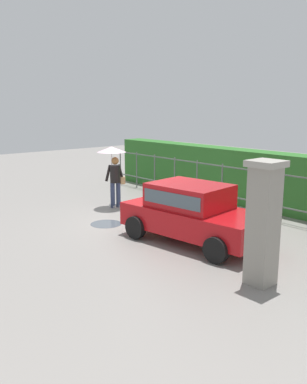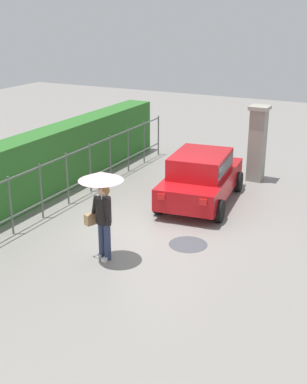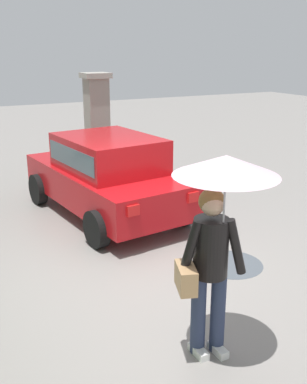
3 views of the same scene
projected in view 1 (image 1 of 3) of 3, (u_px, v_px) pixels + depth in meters
ground_plane at (150, 222)px, 12.28m from camera, size 40.00×40.00×0.00m
car at (192, 211)px, 10.36m from camera, size 3.88×2.20×1.48m
pedestrian at (114, 163)px, 13.75m from camera, size 0.96×0.96×2.07m
gate_pillar at (263, 222)px, 7.76m from camera, size 0.60×0.60×2.42m
fence_section at (222, 184)px, 13.81m from camera, size 11.61×0.05×1.50m
hedge_row at (242, 177)px, 14.46m from camera, size 12.56×0.90×1.90m
puddle_near at (106, 224)px, 12.04m from camera, size 0.92×0.92×0.00m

